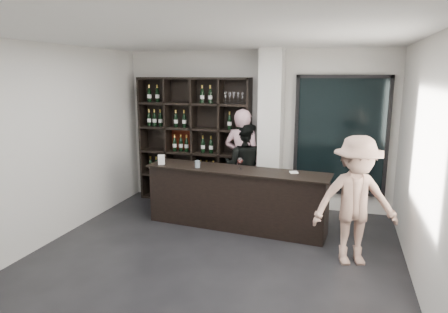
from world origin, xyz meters
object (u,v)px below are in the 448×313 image
(customer, at_px, (356,201))
(tasting_counter, at_px, (236,198))
(taster_pink, at_px, (242,159))
(wine_shelf, at_px, (194,141))
(taster_black, at_px, (245,166))

(customer, bearing_deg, tasting_counter, 139.01)
(tasting_counter, relative_size, taster_pink, 1.60)
(customer, bearing_deg, wine_shelf, 129.35)
(wine_shelf, distance_m, taster_pink, 1.05)
(tasting_counter, bearing_deg, taster_black, 100.54)
(wine_shelf, xyz_separation_m, customer, (2.95, -1.89, -0.35))
(wine_shelf, height_order, customer, wine_shelf)
(wine_shelf, relative_size, customer, 1.41)
(wine_shelf, bearing_deg, taster_pink, -9.37)
(tasting_counter, bearing_deg, wine_shelf, 140.48)
(taster_black, distance_m, customer, 2.57)
(wine_shelf, xyz_separation_m, tasting_counter, (1.14, -1.13, -0.71))
(taster_black, xyz_separation_m, customer, (1.90, -1.73, 0.05))
(taster_black, relative_size, customer, 0.94)
(wine_shelf, xyz_separation_m, taster_black, (1.05, -0.17, -0.40))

